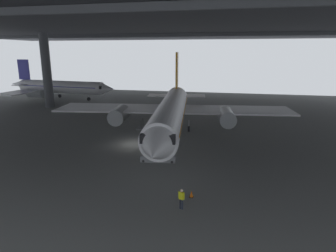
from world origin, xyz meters
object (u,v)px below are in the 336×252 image
at_px(airplane_main, 171,112).
at_px(crew_worker_by_stairs, 154,144).
at_px(traffic_cone_orange, 191,194).
at_px(boarding_stairs, 158,154).
at_px(airplane_distant, 59,87).
at_px(crew_worker_near_nose, 181,198).

bearing_deg(airplane_main, crew_worker_by_stairs, -94.51).
bearing_deg(airplane_main, traffic_cone_orange, -72.92).
bearing_deg(boarding_stairs, airplane_distant, 133.54).
height_order(airplane_main, traffic_cone_orange, airplane_main).
distance_m(boarding_stairs, airplane_distant, 52.96).
bearing_deg(boarding_stairs, airplane_main, 93.85).
bearing_deg(crew_worker_by_stairs, crew_worker_near_nose, -66.28).
xyz_separation_m(crew_worker_by_stairs, airplane_distant, (-35.14, 35.14, 2.27)).
distance_m(crew_worker_by_stairs, airplane_distant, 49.75).
distance_m(airplane_main, crew_worker_near_nose, 21.42).
relative_size(airplane_main, traffic_cone_orange, 64.42).
bearing_deg(boarding_stairs, traffic_cone_orange, -57.61).
relative_size(crew_worker_by_stairs, traffic_cone_orange, 2.73).
bearing_deg(traffic_cone_orange, crew_worker_near_nose, -103.48).
height_order(boarding_stairs, crew_worker_by_stairs, boarding_stairs).
distance_m(airplane_main, traffic_cone_orange, 19.64).
bearing_deg(airplane_distant, crew_worker_near_nose, -49.73).
distance_m(boarding_stairs, crew_worker_by_stairs, 3.47).
xyz_separation_m(boarding_stairs, airplane_distant, (-36.44, 38.35, 2.46)).
bearing_deg(traffic_cone_orange, airplane_main, 107.08).
distance_m(airplane_main, airplane_distant, 45.19).
distance_m(boarding_stairs, crew_worker_near_nose, 10.90).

